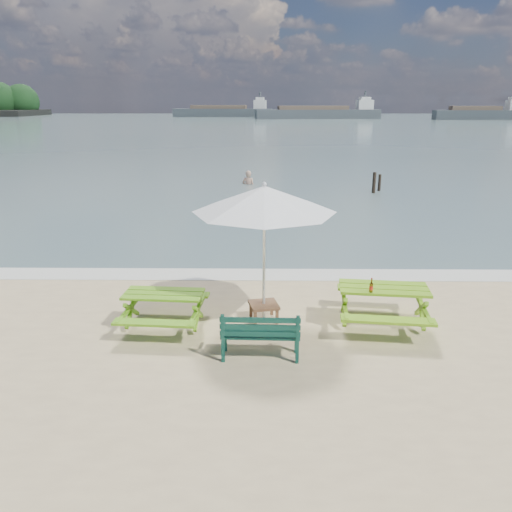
{
  "coord_description": "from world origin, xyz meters",
  "views": [
    {
      "loc": [
        -0.25,
        -7.35,
        4.24
      ],
      "look_at": [
        -0.38,
        3.0,
        1.0
      ],
      "focal_mm": 35.0,
      "sensor_mm": 36.0,
      "label": 1
    }
  ],
  "objects_px": {
    "picnic_table_right": "(382,307)",
    "side_table": "(264,311)",
    "park_bench": "(260,343)",
    "picnic_table_left": "(164,311)",
    "swimmer": "(248,188)",
    "beer_bottle": "(371,288)",
    "patio_umbrella": "(264,199)"
  },
  "relations": [
    {
      "from": "beer_bottle",
      "to": "park_bench",
      "type": "bearing_deg",
      "value": -153.78
    },
    {
      "from": "picnic_table_left",
      "to": "swimmer",
      "type": "height_order",
      "value": "picnic_table_left"
    },
    {
      "from": "picnic_table_left",
      "to": "side_table",
      "type": "xyz_separation_m",
      "value": [
        1.93,
        0.35,
        -0.16
      ]
    },
    {
      "from": "swimmer",
      "to": "picnic_table_right",
      "type": "bearing_deg",
      "value": -79.89
    },
    {
      "from": "picnic_table_left",
      "to": "patio_umbrella",
      "type": "distance_m",
      "value": 2.89
    },
    {
      "from": "patio_umbrella",
      "to": "swimmer",
      "type": "relative_size",
      "value": 1.79
    },
    {
      "from": "picnic_table_left",
      "to": "beer_bottle",
      "type": "relative_size",
      "value": 6.45
    },
    {
      "from": "picnic_table_left",
      "to": "side_table",
      "type": "distance_m",
      "value": 1.96
    },
    {
      "from": "patio_umbrella",
      "to": "beer_bottle",
      "type": "distance_m",
      "value": 2.6
    },
    {
      "from": "picnic_table_right",
      "to": "park_bench",
      "type": "distance_m",
      "value": 2.71
    },
    {
      "from": "patio_umbrella",
      "to": "beer_bottle",
      "type": "relative_size",
      "value": 11.96
    },
    {
      "from": "picnic_table_right",
      "to": "side_table",
      "type": "bearing_deg",
      "value": 174.77
    },
    {
      "from": "picnic_table_right",
      "to": "beer_bottle",
      "type": "height_order",
      "value": "beer_bottle"
    },
    {
      "from": "picnic_table_left",
      "to": "picnic_table_right",
      "type": "xyz_separation_m",
      "value": [
        4.24,
        0.14,
        0.04
      ]
    },
    {
      "from": "patio_umbrella",
      "to": "beer_bottle",
      "type": "height_order",
      "value": "patio_umbrella"
    },
    {
      "from": "picnic_table_right",
      "to": "patio_umbrella",
      "type": "xyz_separation_m",
      "value": [
        -2.32,
        0.21,
        2.09
      ]
    },
    {
      "from": "picnic_table_left",
      "to": "swimmer",
      "type": "distance_m",
      "value": 17.49
    },
    {
      "from": "beer_bottle",
      "to": "swimmer",
      "type": "bearing_deg",
      "value": 98.97
    },
    {
      "from": "picnic_table_right",
      "to": "side_table",
      "type": "height_order",
      "value": "picnic_table_right"
    },
    {
      "from": "picnic_table_left",
      "to": "beer_bottle",
      "type": "distance_m",
      "value": 3.97
    },
    {
      "from": "picnic_table_left",
      "to": "swimmer",
      "type": "xyz_separation_m",
      "value": [
        1.16,
        17.44,
        -0.55
      ]
    },
    {
      "from": "picnic_table_right",
      "to": "park_bench",
      "type": "height_order",
      "value": "park_bench"
    },
    {
      "from": "side_table",
      "to": "swimmer",
      "type": "bearing_deg",
      "value": 92.58
    },
    {
      "from": "beer_bottle",
      "to": "swimmer",
      "type": "xyz_separation_m",
      "value": [
        -2.77,
        17.57,
        -1.1
      ]
    },
    {
      "from": "side_table",
      "to": "swimmer",
      "type": "relative_size",
      "value": 0.36
    },
    {
      "from": "beer_bottle",
      "to": "swimmer",
      "type": "relative_size",
      "value": 0.15
    },
    {
      "from": "patio_umbrella",
      "to": "swimmer",
      "type": "height_order",
      "value": "patio_umbrella"
    },
    {
      "from": "picnic_table_left",
      "to": "park_bench",
      "type": "distance_m",
      "value": 2.19
    },
    {
      "from": "picnic_table_right",
      "to": "park_bench",
      "type": "relative_size",
      "value": 1.51
    },
    {
      "from": "picnic_table_left",
      "to": "patio_umbrella",
      "type": "xyz_separation_m",
      "value": [
        1.93,
        0.35,
        2.13
      ]
    },
    {
      "from": "park_bench",
      "to": "side_table",
      "type": "bearing_deg",
      "value": 87.66
    },
    {
      "from": "park_bench",
      "to": "beer_bottle",
      "type": "distance_m",
      "value": 2.39
    }
  ]
}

